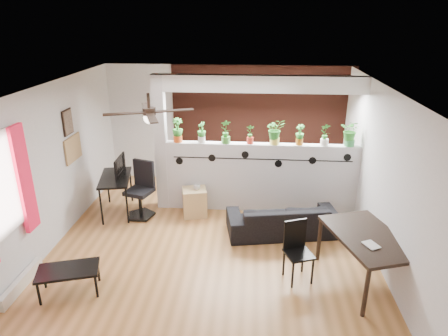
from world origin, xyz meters
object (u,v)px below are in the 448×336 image
Objects in this scene: potted_plant_5 at (300,134)px; dining_table at (367,240)px; ceiling_fan at (149,114)px; computer_desk at (115,180)px; sofa at (283,219)px; potted_plant_2 at (226,131)px; coffee_table at (68,272)px; cube_shelf at (195,202)px; potted_plant_1 at (202,132)px; potted_plant_3 at (250,133)px; folding_chair at (297,245)px; potted_plant_4 at (275,131)px; potted_plant_0 at (177,130)px; potted_plant_7 at (351,132)px; potted_plant_6 at (325,134)px; cup at (197,187)px; office_chair at (141,193)px.

potted_plant_5 is 0.24× the size of dining_table.
computer_desk is (-1.14, 1.46, -1.65)m from ceiling_fan.
ceiling_fan reaches higher than sofa.
potted_plant_2 is 3.58m from coffee_table.
potted_plant_1 is at bearing 58.81° from cube_shelf.
potted_plant_1 is 0.73× the size of cube_shelf.
potted_plant_3 is 1.67m from cube_shelf.
cube_shelf is 2.50m from folding_chair.
potted_plant_0 is at bearing 180.00° from potted_plant_4.
potted_plant_5 is (0.45, 0.00, -0.05)m from potted_plant_4.
potted_plant_7 reaches higher than potted_plant_1.
potted_plant_2 reaches higher than folding_chair.
potted_plant_3 is at bearing -0.00° from potted_plant_2.
potted_plant_0 is 1.10× the size of potted_plant_6.
potted_plant_3 is 0.75× the size of potted_plant_7.
cup is (-0.51, -0.34, -1.00)m from potted_plant_2.
folding_chair is (3.24, -1.78, -0.14)m from computer_desk.
potted_plant_3 is (1.35, -0.00, -0.05)m from potted_plant_0.
office_chair is at bearing -171.37° from potted_plant_5.
office_chair reaches higher than computer_desk.
coffee_table is (-2.84, -2.73, -1.27)m from potted_plant_4.
potted_plant_5 is 0.34× the size of computer_desk.
dining_table is at bearing 119.73° from sofa.
sofa is 1.28m from folding_chair.
ceiling_fan is 3.35m from potted_plant_6.
computer_desk is 4.57m from dining_table.
potted_plant_0 is 2.26m from potted_plant_5.
potted_plant_3 is at bearing -180.00° from potted_plant_7.
potted_plant_2 is 0.50× the size of coffee_table.
office_chair is 3.20m from folding_chair.
potted_plant_2 is 0.40× the size of computer_desk.
office_chair is 1.18× the size of folding_chair.
potted_plant_7 is at bearing 86.56° from dining_table.
potted_plant_0 is 2.71m from potted_plant_6.
sofa is 14.34× the size of cup.
potted_plant_1 is 0.81× the size of potted_plant_7.
potted_plant_6 is 3.56m from office_chair.
dining_table is 1.74× the size of coffee_table.
potted_plant_6 is 3.99m from computer_desk.
coffee_table is (-3.75, -2.73, -1.23)m from potted_plant_6.
potted_plant_6 is 1.74m from sofa.
folding_chair is at bearing 177.83° from dining_table.
potted_plant_6 reaches higher than potted_plant_3.
potted_plant_5 is 0.42× the size of folding_chair.
potted_plant_7 is at bearing 6.60° from office_chair.
computer_desk is at bearing -172.30° from potted_plant_3.
computer_desk is at bearing -175.50° from potted_plant_7.
cube_shelf is 3.27m from dining_table.
potted_plant_7 is at bearing 29.51° from ceiling_fan.
office_chair is at bearing 80.30° from coffee_table.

